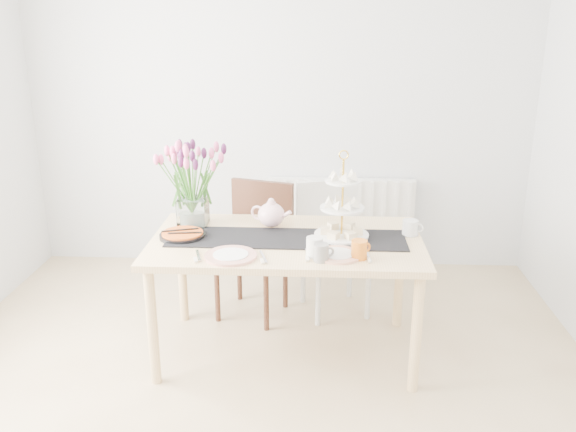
{
  "coord_description": "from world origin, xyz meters",
  "views": [
    {
      "loc": [
        0.33,
        -2.57,
        2.02
      ],
      "look_at": [
        0.15,
        0.74,
        0.91
      ],
      "focal_mm": 38.0,
      "sensor_mm": 36.0,
      "label": 1
    }
  ],
  "objects_px": {
    "tulip_vase": "(191,170)",
    "plate_left": "(231,256)",
    "teapot": "(271,215)",
    "radiator": "(340,214)",
    "mug_grey": "(321,253)",
    "tart_tin": "(182,235)",
    "chair_white": "(332,236)",
    "cake_stand": "(342,216)",
    "cream_jug": "(410,228)",
    "mug_orange": "(359,250)",
    "chair_brown": "(256,238)",
    "mug_white": "(314,247)",
    "dining_table": "(287,251)",
    "plate_right": "(338,255)"
  },
  "relations": [
    {
      "from": "mug_orange",
      "to": "plate_left",
      "type": "relative_size",
      "value": 0.36
    },
    {
      "from": "chair_brown",
      "to": "tart_tin",
      "type": "height_order",
      "value": "chair_brown"
    },
    {
      "from": "cake_stand",
      "to": "cream_jug",
      "type": "relative_size",
      "value": 5.05
    },
    {
      "from": "radiator",
      "to": "mug_grey",
      "type": "xyz_separation_m",
      "value": [
        -0.16,
        -1.72,
        0.35
      ]
    },
    {
      "from": "dining_table",
      "to": "cake_stand",
      "type": "distance_m",
      "value": 0.39
    },
    {
      "from": "cream_jug",
      "to": "mug_orange",
      "type": "distance_m",
      "value": 0.5
    },
    {
      "from": "chair_brown",
      "to": "mug_grey",
      "type": "xyz_separation_m",
      "value": [
        0.45,
        -0.9,
        0.26
      ]
    },
    {
      "from": "dining_table",
      "to": "tulip_vase",
      "type": "relative_size",
      "value": 2.47
    },
    {
      "from": "cake_stand",
      "to": "mug_grey",
      "type": "distance_m",
      "value": 0.4
    },
    {
      "from": "mug_grey",
      "to": "radiator",
      "type": "bearing_deg",
      "value": 68.44
    },
    {
      "from": "radiator",
      "to": "plate_right",
      "type": "bearing_deg",
      "value": -92.27
    },
    {
      "from": "tart_tin",
      "to": "plate_right",
      "type": "bearing_deg",
      "value": -14.95
    },
    {
      "from": "cake_stand",
      "to": "plate_right",
      "type": "distance_m",
      "value": 0.33
    },
    {
      "from": "dining_table",
      "to": "mug_white",
      "type": "height_order",
      "value": "mug_white"
    },
    {
      "from": "teapot",
      "to": "cake_stand",
      "type": "bearing_deg",
      "value": 3.03
    },
    {
      "from": "chair_brown",
      "to": "tart_tin",
      "type": "bearing_deg",
      "value": -106.03
    },
    {
      "from": "mug_grey",
      "to": "plate_left",
      "type": "bearing_deg",
      "value": 160.2
    },
    {
      "from": "cream_jug",
      "to": "mug_grey",
      "type": "distance_m",
      "value": 0.69
    },
    {
      "from": "chair_brown",
      "to": "plate_left",
      "type": "bearing_deg",
      "value": -75.91
    },
    {
      "from": "teapot",
      "to": "mug_grey",
      "type": "bearing_deg",
      "value": -37.13
    },
    {
      "from": "tart_tin",
      "to": "mug_orange",
      "type": "xyz_separation_m",
      "value": [
        1.03,
        -0.27,
        0.04
      ]
    },
    {
      "from": "tart_tin",
      "to": "chair_white",
      "type": "bearing_deg",
      "value": 36.24
    },
    {
      "from": "cake_stand",
      "to": "mug_orange",
      "type": "relative_size",
      "value": 4.56
    },
    {
      "from": "dining_table",
      "to": "tart_tin",
      "type": "bearing_deg",
      "value": -179.6
    },
    {
      "from": "teapot",
      "to": "cream_jug",
      "type": "distance_m",
      "value": 0.85
    },
    {
      "from": "tulip_vase",
      "to": "mug_grey",
      "type": "xyz_separation_m",
      "value": [
        0.8,
        -0.55,
        -0.31
      ]
    },
    {
      "from": "teapot",
      "to": "mug_white",
      "type": "relative_size",
      "value": 2.47
    },
    {
      "from": "tulip_vase",
      "to": "plate_left",
      "type": "relative_size",
      "value": 2.24
    },
    {
      "from": "tart_tin",
      "to": "plate_left",
      "type": "bearing_deg",
      "value": -41.39
    },
    {
      "from": "tulip_vase",
      "to": "mug_grey",
      "type": "distance_m",
      "value": 1.02
    },
    {
      "from": "cream_jug",
      "to": "radiator",
      "type": "bearing_deg",
      "value": 125.88
    },
    {
      "from": "dining_table",
      "to": "tulip_vase",
      "type": "bearing_deg",
      "value": 159.58
    },
    {
      "from": "tulip_vase",
      "to": "plate_right",
      "type": "relative_size",
      "value": 2.46
    },
    {
      "from": "chair_brown",
      "to": "plate_right",
      "type": "xyz_separation_m",
      "value": [
        0.54,
        -0.82,
        0.22
      ]
    },
    {
      "from": "tart_tin",
      "to": "mug_white",
      "type": "distance_m",
      "value": 0.83
    },
    {
      "from": "chair_white",
      "to": "tulip_vase",
      "type": "bearing_deg",
      "value": -171.71
    },
    {
      "from": "cake_stand",
      "to": "tart_tin",
      "type": "bearing_deg",
      "value": -176.82
    },
    {
      "from": "chair_brown",
      "to": "teapot",
      "type": "distance_m",
      "value": 0.5
    },
    {
      "from": "cream_jug",
      "to": "tart_tin",
      "type": "distance_m",
      "value": 1.36
    },
    {
      "from": "mug_grey",
      "to": "plate_left",
      "type": "relative_size",
      "value": 0.34
    },
    {
      "from": "teapot",
      "to": "plate_left",
      "type": "relative_size",
      "value": 0.93
    },
    {
      "from": "mug_white",
      "to": "plate_left",
      "type": "distance_m",
      "value": 0.46
    },
    {
      "from": "cream_jug",
      "to": "mug_grey",
      "type": "height_order",
      "value": "mug_grey"
    },
    {
      "from": "teapot",
      "to": "plate_left",
      "type": "xyz_separation_m",
      "value": [
        -0.18,
        -0.49,
        -0.08
      ]
    },
    {
      "from": "cake_stand",
      "to": "mug_white",
      "type": "xyz_separation_m",
      "value": [
        -0.16,
        -0.31,
        -0.08
      ]
    },
    {
      "from": "chair_white",
      "to": "chair_brown",
      "type": "bearing_deg",
      "value": 171.36
    },
    {
      "from": "radiator",
      "to": "mug_grey",
      "type": "distance_m",
      "value": 1.77
    },
    {
      "from": "tulip_vase",
      "to": "cream_jug",
      "type": "distance_m",
      "value": 1.37
    },
    {
      "from": "cake_stand",
      "to": "mug_white",
      "type": "height_order",
      "value": "cake_stand"
    },
    {
      "from": "chair_brown",
      "to": "radiator",
      "type": "bearing_deg",
      "value": 71.21
    }
  ]
}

